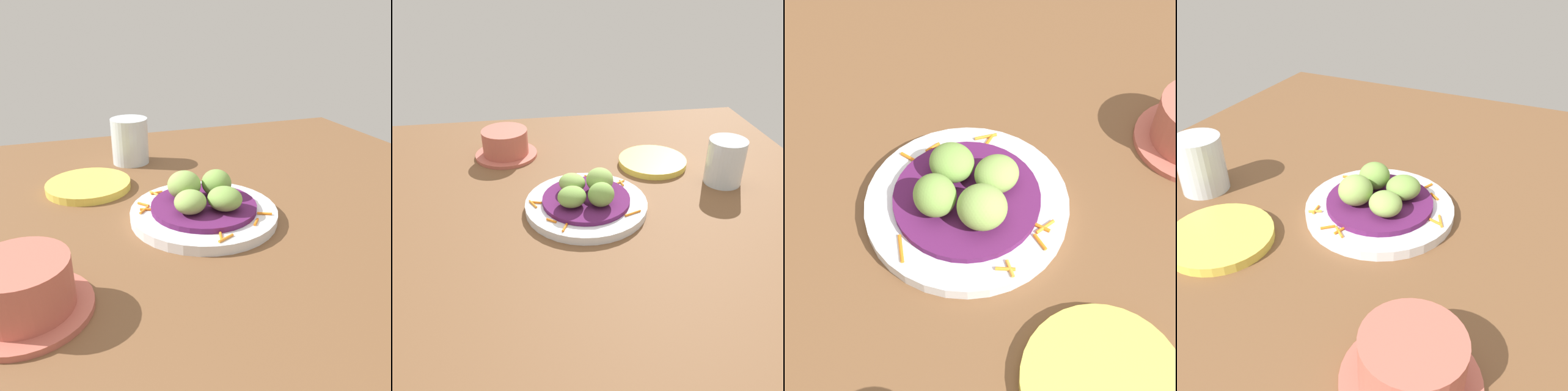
{
  "view_description": "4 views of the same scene",
  "coord_description": "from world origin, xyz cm",
  "views": [
    {
      "loc": [
        -54.29,
        24.76,
        32.56
      ],
      "look_at": [
        3.24,
        4.95,
        5.43
      ],
      "focal_mm": 38.01,
      "sensor_mm": 36.0,
      "label": 1
    },
    {
      "loc": [
        -9.06,
        -64.53,
        46.8
      ],
      "look_at": [
        1.81,
        2.63,
        5.83
      ],
      "focal_mm": 38.99,
      "sensor_mm": 36.0,
      "label": 2
    },
    {
      "loc": [
        39.15,
        12.32,
        53.47
      ],
      "look_at": [
        3.07,
        5.86,
        6.62
      ],
      "focal_mm": 50.37,
      "sensor_mm": 36.0,
      "label": 3
    },
    {
      "loc": [
        -21.66,
        56.7,
        42.17
      ],
      "look_at": [
        2.55,
        4.99,
        5.67
      ],
      "focal_mm": 40.09,
      "sensor_mm": 36.0,
      "label": 4
    }
  ],
  "objects": [
    {
      "name": "table_surface",
      "position": [
        0.0,
        0.0,
        1.0
      ],
      "size": [
        110.0,
        110.0,
        2.0
      ],
      "primitive_type": "cube",
      "color": "brown",
      "rests_on": "ground"
    },
    {
      "name": "main_plate",
      "position": [
        1.72,
        4.07,
        2.82
      ],
      "size": [
        23.53,
        23.53,
        1.63
      ],
      "primitive_type": "cylinder",
      "color": "silver",
      "rests_on": "table_surface"
    },
    {
      "name": "cabbage_bed",
      "position": [
        1.72,
        4.07,
        4.08
      ],
      "size": [
        16.88,
        16.88,
        0.9
      ],
      "primitive_type": "cylinder",
      "color": "#51194C",
      "rests_on": "main_plate"
    },
    {
      "name": "carrot_garnish",
      "position": [
        1.98,
        5.68,
        3.83
      ],
      "size": [
        20.43,
        19.56,
        0.4
      ],
      "color": "orange",
      "rests_on": "main_plate"
    },
    {
      "name": "guac_scoop_left",
      "position": [
        -1.31,
        1.77,
        6.36
      ],
      "size": [
        7.43,
        7.35,
        3.67
      ],
      "primitive_type": "ellipsoid",
      "rotation": [
        0.0,
        0.0,
        0.62
      ],
      "color": "#759E47",
      "rests_on": "cabbage_bed"
    },
    {
      "name": "guac_scoop_center",
      "position": [
        4.03,
        1.04,
        6.78
      ],
      "size": [
        6.76,
        6.66,
        4.51
      ],
      "primitive_type": "ellipsoid",
      "rotation": [
        0.0,
        0.0,
        3.7
      ],
      "color": "#759E47",
      "rests_on": "cabbage_bed"
    },
    {
      "name": "guac_scoop_right",
      "position": [
        4.76,
        6.38,
        6.86
      ],
      "size": [
        5.91,
        6.03,
        4.67
      ],
      "primitive_type": "ellipsoid",
      "rotation": [
        0.0,
        0.0,
        4.6
      ],
      "color": "#84A851",
      "rests_on": "cabbage_bed"
    },
    {
      "name": "guac_scoop_back",
      "position": [
        -0.58,
        7.11,
        6.3
      ],
      "size": [
        7.1,
        7.02,
        3.54
      ],
      "primitive_type": "ellipsoid",
      "rotation": [
        0.0,
        0.0,
        4.11
      ],
      "color": "#84A851",
      "rests_on": "cabbage_bed"
    },
    {
      "name": "side_plate_small",
      "position": [
        19.86,
        20.44,
        2.72
      ],
      "size": [
        15.57,
        15.57,
        1.45
      ],
      "primitive_type": "cylinder",
      "color": "#E0CC4C",
      "rests_on": "table_surface"
    },
    {
      "name": "terracotta_bowl",
      "position": [
        -13.62,
        30.43,
        5.05
      ],
      "size": [
        14.67,
        14.67,
        6.65
      ],
      "color": "#B75B4C",
      "rests_on": "table_surface"
    },
    {
      "name": "water_glass",
      "position": [
        32.3,
        9.99,
        6.89
      ],
      "size": [
        7.91,
        7.91,
        9.78
      ],
      "primitive_type": "cylinder",
      "color": "silver",
      "rests_on": "table_surface"
    }
  ]
}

